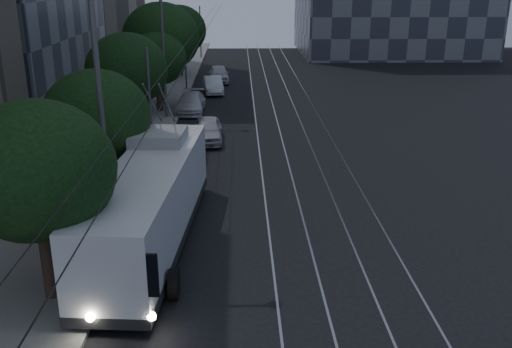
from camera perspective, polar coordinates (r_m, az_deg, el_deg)
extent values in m
plane|color=black|center=(20.50, 0.74, -7.77)|extent=(120.00, 120.00, 0.00)
cube|color=slate|center=(39.91, -11.34, 5.49)|extent=(5.00, 90.00, 0.15)
cube|color=#919199|center=(39.37, -0.05, 5.58)|extent=(0.08, 90.00, 0.02)
cube|color=#919199|center=(39.44, 2.05, 5.59)|extent=(0.08, 90.00, 0.02)
cube|color=#919199|center=(39.57, 4.31, 5.60)|extent=(0.08, 90.00, 0.02)
cube|color=#919199|center=(39.74, 6.39, 5.59)|extent=(0.08, 90.00, 0.02)
cylinder|color=black|center=(38.54, -6.38, 13.61)|extent=(0.02, 90.00, 0.02)
cylinder|color=black|center=(38.50, -5.32, 13.64)|extent=(0.02, 90.00, 0.02)
cylinder|color=#5B5C5E|center=(29.29, -10.54, 6.48)|extent=(0.14, 0.14, 6.00)
cylinder|color=#5B5C5E|center=(48.86, -7.09, 11.68)|extent=(0.14, 0.14, 6.00)
cylinder|color=#5B5C5E|center=(68.68, -5.58, 13.89)|extent=(0.14, 0.14, 6.00)
cube|color=silver|center=(20.64, -10.52, -2.74)|extent=(3.32, 11.63, 2.73)
cube|color=black|center=(21.12, -10.32, -5.81)|extent=(3.36, 11.67, 0.33)
cube|color=black|center=(21.03, -10.36, -1.95)|extent=(3.19, 9.25, 1.00)
cube|color=black|center=(15.45, -13.68, -9.75)|extent=(2.14, 0.24, 1.24)
cube|color=black|center=(25.91, -8.73, 2.43)|extent=(1.94, 0.23, 0.96)
cube|color=#27EF38|center=(15.06, -13.93, -6.88)|extent=(1.53, 0.18, 0.31)
cube|color=#98989B|center=(22.82, -9.73, 3.70)|extent=(2.19, 2.25, 0.48)
sphere|color=white|center=(16.22, -16.25, -13.60)|extent=(0.25, 0.25, 0.25)
sphere|color=white|center=(15.89, -10.40, -13.83)|extent=(0.25, 0.25, 0.25)
cylinder|color=#5B5C5E|center=(23.57, -10.25, 6.87)|extent=(0.06, 4.33, 2.50)
cylinder|color=#5B5C5E|center=(23.50, -8.86, 6.90)|extent=(0.06, 4.33, 2.50)
cylinder|color=black|center=(18.15, -15.70, -10.66)|extent=(0.29, 0.96, 0.96)
cylinder|color=black|center=(17.73, -8.22, -10.84)|extent=(0.29, 0.96, 0.96)
cylinder|color=black|center=(23.60, -12.27, -3.20)|extent=(0.29, 0.96, 0.96)
cylinder|color=black|center=(23.27, -6.60, -3.19)|extent=(0.29, 0.96, 0.96)
cylinder|color=black|center=(25.27, -11.55, -1.61)|extent=(0.29, 0.96, 0.96)
cylinder|color=black|center=(24.98, -6.26, -1.58)|extent=(0.29, 0.96, 0.96)
imported|color=gray|center=(28.30, -8.71, 1.62)|extent=(3.02, 6.18, 1.69)
imported|color=#BCBCC0|center=(33.81, -4.86, 4.44)|extent=(1.85, 4.22, 1.42)
imported|color=silver|center=(41.37, -6.54, 7.08)|extent=(2.00, 4.72, 1.36)
imported|color=silver|center=(48.07, -4.30, 8.85)|extent=(1.93, 4.28, 1.36)
imported|color=#BABBBF|center=(53.17, -3.75, 9.95)|extent=(2.09, 4.57, 1.52)
cylinder|color=black|center=(18.17, -20.00, -8.38)|extent=(0.44, 0.44, 2.49)
ellipsoid|color=black|center=(17.07, -21.11, 0.35)|extent=(4.45, 4.45, 4.01)
cylinder|color=black|center=(24.42, -15.08, -0.91)|extent=(0.44, 0.44, 2.34)
ellipsoid|color=black|center=(23.64, -15.66, 5.44)|extent=(4.29, 4.29, 3.86)
cylinder|color=black|center=(33.28, -12.41, 4.96)|extent=(0.44, 0.44, 2.70)
ellipsoid|color=black|center=(32.68, -12.79, 10.13)|extent=(4.51, 4.51, 4.06)
cylinder|color=black|center=(41.46, -9.63, 7.63)|extent=(0.44, 0.44, 2.31)
ellipsoid|color=black|center=(41.01, -9.84, 11.32)|extent=(4.09, 4.09, 3.69)
cylinder|color=black|center=(43.85, -9.22, 8.68)|extent=(0.44, 0.44, 2.91)
ellipsoid|color=black|center=(43.35, -9.48, 13.32)|extent=(5.63, 5.63, 5.06)
cylinder|color=black|center=(56.51, -7.58, 10.87)|extent=(0.44, 0.44, 2.47)
ellipsoid|color=black|center=(56.14, -7.72, 14.08)|extent=(5.19, 5.19, 4.67)
cylinder|color=#5B5C5E|center=(19.17, -15.23, 5.85)|extent=(0.20, 0.20, 10.17)
cylinder|color=#5B5C5E|center=(38.80, -9.29, 12.61)|extent=(0.20, 0.20, 9.97)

